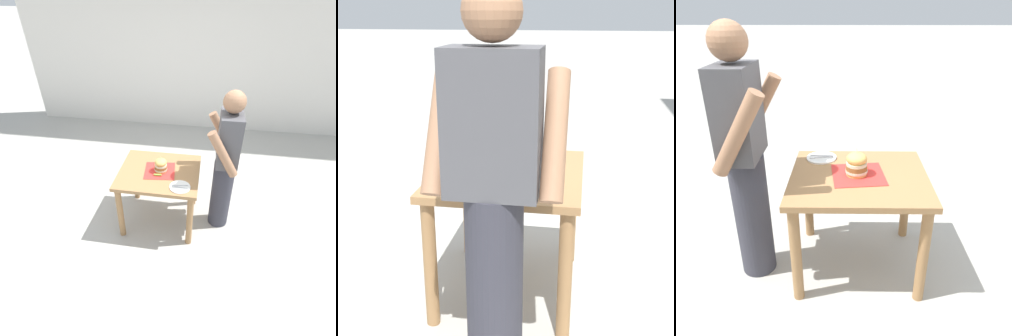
{
  "view_description": "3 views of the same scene",
  "coord_description": "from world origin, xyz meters",
  "views": [
    {
      "loc": [
        2.38,
        0.48,
        2.47
      ],
      "look_at": [
        0.0,
        0.1,
        0.79
      ],
      "focal_mm": 28.0,
      "sensor_mm": 36.0,
      "label": 1
    },
    {
      "loc": [
        -0.39,
        2.4,
        1.58
      ],
      "look_at": [
        0.0,
        0.1,
        0.79
      ],
      "focal_mm": 50.0,
      "sensor_mm": 36.0,
      "label": 2
    },
    {
      "loc": [
        -1.93,
        0.07,
        1.74
      ],
      "look_at": [
        0.0,
        0.1,
        0.79
      ],
      "focal_mm": 35.0,
      "sensor_mm": 36.0,
      "label": 3
    }
  ],
  "objects": [
    {
      "name": "ground_plane",
      "position": [
        0.0,
        0.0,
        0.0
      ],
      "size": [
        80.0,
        80.0,
        0.0
      ],
      "primitive_type": "plane",
      "color": "#ADAAA3"
    },
    {
      "name": "patio_table",
      "position": [
        0.0,
        0.0,
        0.6
      ],
      "size": [
        0.8,
        0.91,
        0.74
      ],
      "color": "#9E7247",
      "rests_on": "ground"
    },
    {
      "name": "serving_paper",
      "position": [
        0.0,
        0.01,
        0.74
      ],
      "size": [
        0.38,
        0.38,
        0.0
      ],
      "primitive_type": "cube",
      "rotation": [
        0.0,
        0.0,
        0.11
      ],
      "color": "red",
      "rests_on": "patio_table"
    },
    {
      "name": "sandwich",
      "position": [
        -0.0,
        0.02,
        0.82
      ],
      "size": [
        0.15,
        0.15,
        0.19
      ],
      "color": "#E5B25B",
      "rests_on": "serving_paper"
    },
    {
      "name": "pickle_spear",
      "position": [
        0.1,
        0.0,
        0.76
      ],
      "size": [
        0.03,
        0.09,
        0.02
      ],
      "primitive_type": "cylinder",
      "rotation": [
        0.0,
        1.57,
        1.63
      ],
      "color": "#8EA83D",
      "rests_on": "serving_paper"
    },
    {
      "name": "side_plate_with_forks",
      "position": [
        0.26,
        0.27,
        0.75
      ],
      "size": [
        0.22,
        0.22,
        0.02
      ],
      "color": "white",
      "rests_on": "patio_table"
    },
    {
      "name": "diner_across_table",
      "position": [
        -0.06,
        0.72,
        0.88
      ],
      "size": [
        0.55,
        0.35,
        1.69
      ],
      "color": "#33333D",
      "rests_on": "ground"
    }
  ]
}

